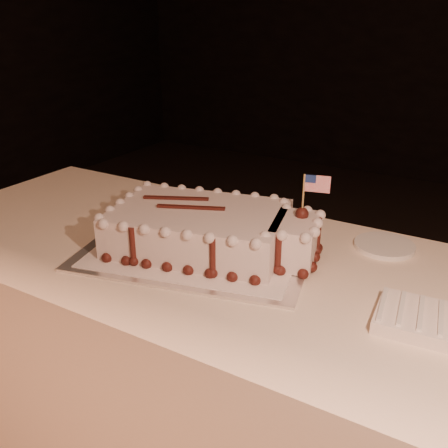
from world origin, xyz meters
The scene contains 6 objects.
banquet_table centered at (0.00, 0.60, 0.38)m, with size 2.40×0.80×0.75m, color #FFE3C5.
cake_board centered at (-0.28, 0.60, 0.75)m, with size 0.62×0.46×0.01m, color silver.
doily centered at (-0.28, 0.60, 0.76)m, with size 0.55×0.42×0.00m, color white.
sheet_cake centered at (-0.25, 0.61, 0.82)m, with size 0.60×0.42×0.23m.
napkin_stack centered at (0.34, 0.54, 0.77)m, with size 0.23×0.17×0.04m.
side_plate centered at (0.16, 0.88, 0.76)m, with size 0.17×0.17×0.01m, color white.
Camera 1 is at (0.41, -0.44, 1.37)m, focal length 40.00 mm.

